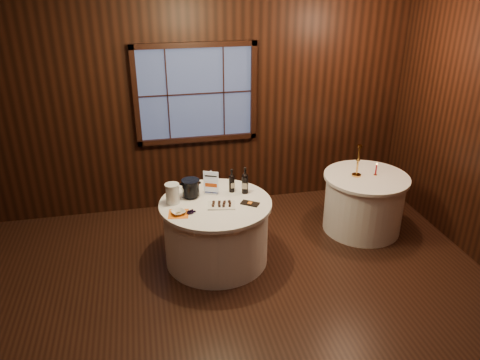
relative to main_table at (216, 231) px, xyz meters
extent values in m
plane|color=black|center=(0.00, -1.00, -0.39)|extent=(6.00, 6.00, 0.00)
cube|color=black|center=(0.00, 1.50, 1.11)|extent=(6.00, 0.02, 3.00)
cube|color=#3B497C|center=(0.00, 1.47, 1.26)|extent=(1.50, 0.01, 1.20)
cylinder|color=white|center=(0.00, 0.00, -0.02)|extent=(1.20, 1.20, 0.73)
cylinder|color=white|center=(0.00, 0.00, 0.36)|extent=(1.28, 1.28, 0.04)
cylinder|color=white|center=(2.00, 0.30, -0.02)|extent=(1.00, 1.00, 0.73)
cylinder|color=white|center=(2.00, 0.30, 0.36)|extent=(1.08, 1.08, 0.04)
cube|color=#BAB9C1|center=(-0.01, 0.23, 0.39)|extent=(0.18, 0.14, 0.02)
cube|color=#BAB9C1|center=(-0.01, 0.23, 0.54)|extent=(0.02, 0.02, 0.28)
cube|color=white|center=(-0.01, 0.22, 0.54)|extent=(0.17, 0.08, 0.26)
cylinder|color=black|center=(0.23, 0.22, 0.47)|extent=(0.07, 0.07, 0.18)
sphere|color=black|center=(0.23, 0.22, 0.57)|extent=(0.07, 0.07, 0.07)
cylinder|color=black|center=(0.23, 0.22, 0.62)|extent=(0.03, 0.03, 0.08)
cylinder|color=black|center=(0.23, 0.22, 0.66)|extent=(0.03, 0.03, 0.02)
cube|color=beige|center=(0.23, 0.19, 0.47)|extent=(0.05, 0.01, 0.06)
cylinder|color=black|center=(0.38, 0.16, 0.49)|extent=(0.08, 0.08, 0.21)
sphere|color=black|center=(0.38, 0.16, 0.59)|extent=(0.08, 0.08, 0.08)
cylinder|color=black|center=(0.38, 0.16, 0.65)|extent=(0.03, 0.03, 0.09)
cylinder|color=black|center=(0.38, 0.16, 0.69)|extent=(0.03, 0.03, 0.02)
cube|color=beige|center=(0.38, 0.12, 0.49)|extent=(0.05, 0.02, 0.07)
cylinder|color=black|center=(-0.25, 0.19, 0.40)|extent=(0.15, 0.15, 0.03)
cylinder|color=black|center=(-0.25, 0.19, 0.49)|extent=(0.20, 0.20, 0.17)
cylinder|color=black|center=(-0.25, 0.19, 0.59)|extent=(0.21, 0.21, 0.02)
cube|color=white|center=(0.05, -0.11, 0.39)|extent=(0.33, 0.25, 0.02)
cube|color=black|center=(0.37, -0.13, 0.39)|extent=(0.22, 0.20, 0.02)
cylinder|color=#342513|center=(-0.37, -0.21, 0.40)|extent=(0.07, 0.02, 0.03)
cylinder|color=silver|center=(-0.47, 0.08, 0.49)|extent=(0.15, 0.15, 0.22)
cylinder|color=silver|center=(-0.47, 0.08, 0.61)|extent=(0.16, 0.16, 0.01)
torus|color=silver|center=(-0.39, 0.08, 0.50)|extent=(0.11, 0.05, 0.11)
cube|color=orange|center=(-0.44, -0.19, 0.38)|extent=(0.24, 0.24, 0.00)
imported|color=white|center=(-0.44, -0.19, 0.40)|extent=(0.18, 0.18, 0.04)
cylinder|color=gold|center=(1.87, 0.33, 0.39)|extent=(0.12, 0.12, 0.02)
cylinder|color=gold|center=(1.87, 0.33, 0.58)|extent=(0.03, 0.03, 0.36)
cylinder|color=gold|center=(1.87, 0.33, 0.78)|extent=(0.06, 0.06, 0.03)
cylinder|color=gold|center=(2.12, 0.30, 0.39)|extent=(0.04, 0.04, 0.01)
cylinder|color=#AD0D1C|center=(2.12, 0.30, 0.46)|extent=(0.02, 0.02, 0.13)
sphere|color=#FFB23F|center=(2.12, 0.30, 0.54)|extent=(0.02, 0.02, 0.02)
camera|label=1|loc=(-0.72, -4.65, 2.83)|focal=35.00mm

